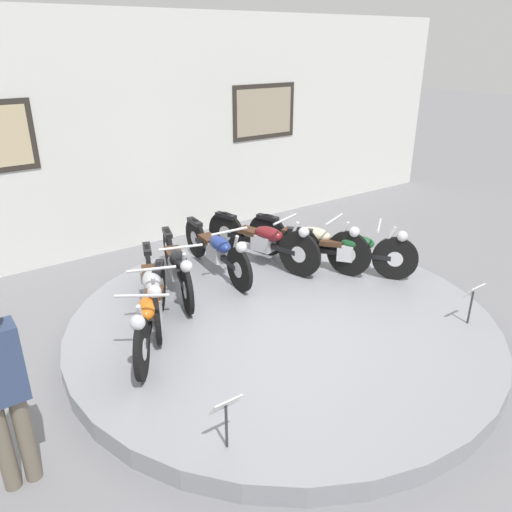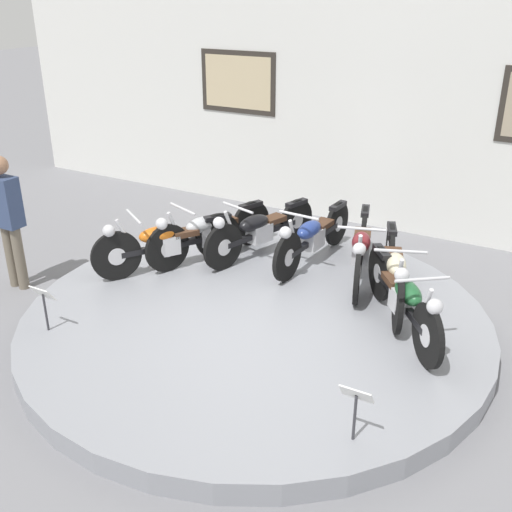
% 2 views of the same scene
% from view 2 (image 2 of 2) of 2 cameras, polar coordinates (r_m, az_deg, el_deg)
% --- Properties ---
extents(ground_plane, '(60.00, 60.00, 0.00)m').
position_cam_2_polar(ground_plane, '(6.78, -0.05, -6.84)').
color(ground_plane, slate).
extents(display_platform, '(5.12, 5.12, 0.22)m').
position_cam_2_polar(display_platform, '(6.73, -0.05, -6.05)').
color(display_platform, gray).
rests_on(display_platform, ground_plane).
extents(back_wall, '(14.00, 0.22, 3.77)m').
position_cam_2_polar(back_wall, '(9.41, 11.63, 13.87)').
color(back_wall, silver).
rests_on(back_wall, ground_plane).
extents(motorcycle_orange, '(1.12, 1.69, 0.79)m').
position_cam_2_polar(motorcycle_orange, '(7.57, -8.60, 1.38)').
color(motorcycle_orange, black).
rests_on(motorcycle_orange, display_platform).
extents(motorcycle_silver, '(0.78, 1.86, 0.79)m').
position_cam_2_polar(motorcycle_silver, '(7.84, -4.55, 2.39)').
color(motorcycle_silver, black).
rests_on(motorcycle_silver, display_platform).
extents(motorcycle_black, '(0.69, 1.89, 0.78)m').
position_cam_2_polar(motorcycle_black, '(7.89, 0.31, 2.58)').
color(motorcycle_black, black).
rests_on(motorcycle_black, display_platform).
extents(motorcycle_blue, '(0.54, 1.96, 0.78)m').
position_cam_2_polar(motorcycle_blue, '(7.72, 5.39, 1.96)').
color(motorcycle_blue, black).
rests_on(motorcycle_blue, display_platform).
extents(motorcycle_maroon, '(0.71, 1.95, 0.81)m').
position_cam_2_polar(motorcycle_maroon, '(7.35, 9.97, 0.76)').
color(motorcycle_maroon, black).
rests_on(motorcycle_maroon, display_platform).
extents(motorcycle_cream, '(0.80, 1.89, 0.81)m').
position_cam_2_polar(motorcycle_cream, '(6.86, 13.04, -1.32)').
color(motorcycle_cream, black).
rests_on(motorcycle_cream, display_platform).
extents(motorcycle_green, '(1.25, 1.60, 0.79)m').
position_cam_2_polar(motorcycle_green, '(6.32, 13.87, -3.86)').
color(motorcycle_green, black).
rests_on(motorcycle_green, display_platform).
extents(info_placard_front_left, '(0.26, 0.11, 0.51)m').
position_cam_2_polar(info_placard_front_left, '(6.51, -19.58, -3.88)').
color(info_placard_front_left, '#333338').
rests_on(info_placard_front_left, display_platform).
extents(info_placard_front_centre, '(0.26, 0.11, 0.51)m').
position_cam_2_polar(info_placard_front_centre, '(4.80, 9.50, -13.50)').
color(info_placard_front_centre, '#333338').
rests_on(info_placard_front_centre, display_platform).
extents(visitor_standing, '(0.36, 0.22, 1.71)m').
position_cam_2_polar(visitor_standing, '(7.89, -22.58, 3.61)').
color(visitor_standing, '#6B6051').
rests_on(visitor_standing, ground_plane).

